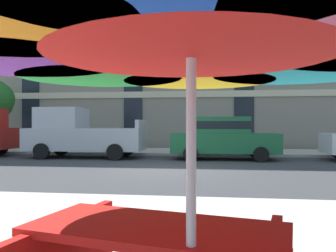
# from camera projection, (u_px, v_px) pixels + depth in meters

# --- Properties ---
(ground_plane) EXTENTS (120.00, 120.00, 0.00)m
(ground_plane) POSITION_uv_depth(u_px,v_px,m) (168.00, 170.00, 11.12)
(ground_plane) COLOR #38383A
(sidewalk_far) EXTENTS (56.00, 3.60, 0.12)m
(sidewalk_far) POSITION_uv_depth(u_px,v_px,m) (185.00, 152.00, 17.86)
(sidewalk_far) COLOR #B2ADA3
(sidewalk_far) RESTS_ON ground
(apartment_building) EXTENTS (38.30, 12.08, 19.20)m
(apartment_building) POSITION_uv_depth(u_px,v_px,m) (193.00, 15.00, 25.94)
(apartment_building) COLOR gray
(apartment_building) RESTS_ON ground
(pickup_silver) EXTENTS (5.10, 2.12, 2.20)m
(pickup_silver) POSITION_uv_depth(u_px,v_px,m) (81.00, 134.00, 15.32)
(pickup_silver) COLOR #A8AAB2
(pickup_silver) RESTS_ON ground
(sedan_green) EXTENTS (4.40, 1.98, 1.78)m
(sedan_green) POSITION_uv_depth(u_px,v_px,m) (223.00, 137.00, 14.55)
(sedan_green) COLOR #195933
(sedan_green) RESTS_ON ground
(patio_umbrella) EXTENTS (3.60, 3.60, 2.46)m
(patio_umbrella) POSITION_uv_depth(u_px,v_px,m) (191.00, 13.00, 2.02)
(patio_umbrella) COLOR silver
(patio_umbrella) RESTS_ON ground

